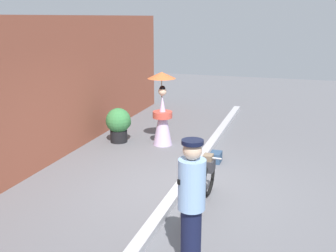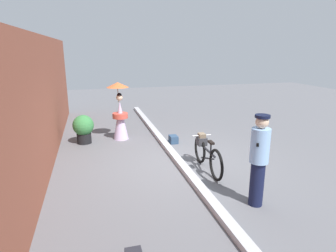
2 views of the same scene
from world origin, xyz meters
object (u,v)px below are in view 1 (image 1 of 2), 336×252
at_px(backpack_spare, 216,157).
at_px(person_with_parasol, 162,111).
at_px(person_officer, 192,203).
at_px(bicycle_near_officer, 202,183).
at_px(potted_plant_by_door, 119,123).

bearing_deg(backpack_spare, person_with_parasol, 61.30).
bearing_deg(person_officer, backpack_spare, 6.74).
bearing_deg(bicycle_near_officer, backpack_spare, 5.13).
bearing_deg(backpack_spare, bicycle_near_officer, -174.87).
xyz_separation_m(bicycle_near_officer, potted_plant_by_door, (2.89, 2.88, 0.07)).
bearing_deg(potted_plant_by_door, person_officer, -146.00).
height_order(bicycle_near_officer, potted_plant_by_door, potted_plant_by_door).
relative_size(bicycle_near_officer, potted_plant_by_door, 2.02).
bearing_deg(person_officer, bicycle_near_officer, 8.69).
distance_m(bicycle_near_officer, potted_plant_by_door, 4.08).
xyz_separation_m(person_with_parasol, backpack_spare, (-0.85, -1.55, -0.75)).
bearing_deg(potted_plant_by_door, person_with_parasol, -83.61).
distance_m(potted_plant_by_door, backpack_spare, 2.81).
distance_m(person_with_parasol, potted_plant_by_door, 1.20).
bearing_deg(person_with_parasol, potted_plant_by_door, 96.39).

